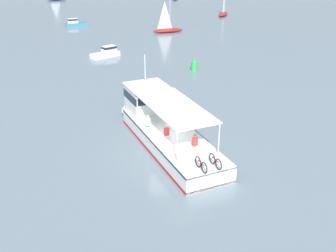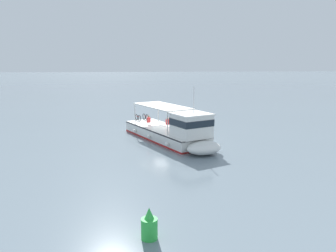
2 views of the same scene
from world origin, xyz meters
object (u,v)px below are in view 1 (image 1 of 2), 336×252
object	(u,v)px
sailboat_mid_channel	(168,29)
sailboat_near_starboard	(223,13)
channel_buoy	(194,65)
motorboat_horizon_east	(107,52)
motorboat_far_left	(75,23)
ferry_main	(162,125)

from	to	relation	value
sailboat_mid_channel	sailboat_near_starboard	bearing A→B (deg)	56.93
sailboat_mid_channel	channel_buoy	distance (m)	20.73
motorboat_horizon_east	motorboat_far_left	bearing A→B (deg)	112.64
sailboat_mid_channel	motorboat_far_left	bearing A→B (deg)	161.80
motorboat_far_left	channel_buoy	size ratio (longest dim) A/B	2.73
ferry_main	sailboat_mid_channel	distance (m)	37.19
ferry_main	motorboat_far_left	distance (m)	45.10
ferry_main	sailboat_near_starboard	distance (m)	54.35
motorboat_horizon_east	sailboat_mid_channel	bearing A→B (deg)	63.66
sailboat_near_starboard	sailboat_mid_channel	distance (m)	19.25
ferry_main	channel_buoy	size ratio (longest dim) A/B	9.17
motorboat_horizon_east	sailboat_near_starboard	bearing A→B (deg)	60.03
motorboat_horizon_east	channel_buoy	distance (m)	11.87
ferry_main	sailboat_mid_channel	xyz separation A→B (m)	(0.01, 37.19, -0.47)
ferry_main	sailboat_near_starboard	bearing A→B (deg)	78.84
sailboat_mid_channel	channel_buoy	world-z (taller)	sailboat_mid_channel
sailboat_near_starboard	sailboat_mid_channel	xyz separation A→B (m)	(-10.51, -16.13, 0.00)
motorboat_far_left	channel_buoy	bearing A→B (deg)	-53.92
ferry_main	motorboat_horizon_east	xyz separation A→B (m)	(-7.30, 22.43, -0.47)
ferry_main	sailboat_mid_channel	bearing A→B (deg)	89.99
sailboat_near_starboard	ferry_main	bearing A→B (deg)	-101.16
sailboat_mid_channel	motorboat_horizon_east	bearing A→B (deg)	-116.34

